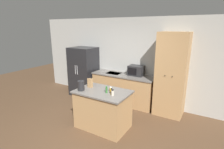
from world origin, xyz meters
TOP-DOWN VIEW (x-y plane):
  - ground_plane at (0.00, 0.00)m, footprint 14.00×14.00m
  - wall_back at (0.00, 2.33)m, footprint 7.20×0.06m
  - refrigerator at (-1.67, 1.94)m, footprint 0.85×0.74m
  - back_counter at (-0.16, 2.00)m, footprint 1.97×0.63m
  - pantry_cabinet at (1.26, 1.99)m, footprint 0.74×0.64m
  - kitchen_island at (0.08, 0.51)m, footprint 1.24×0.81m
  - microwave at (0.21, 2.11)m, footprint 0.44×0.34m
  - knife_block at (-0.33, 0.58)m, footprint 0.11×0.08m
  - spice_bottle_tall_dark at (0.26, 0.57)m, footprint 0.06×0.06m
  - spice_bottle_short_red at (0.41, 0.40)m, footprint 0.06×0.06m
  - spice_bottle_amber_oil at (0.21, 0.46)m, footprint 0.05×0.05m
  - spice_bottle_green_herb at (0.36, 0.44)m, footprint 0.04×0.04m
  - kettle at (-0.37, 0.29)m, footprint 0.16×0.16m

SIDE VIEW (x-z plane):
  - ground_plane at x=0.00m, z-range 0.00..0.00m
  - kitchen_island at x=0.08m, z-range 0.00..0.91m
  - back_counter at x=-0.16m, z-range 0.00..0.92m
  - refrigerator at x=-1.67m, z-range 0.00..1.66m
  - spice_bottle_tall_dark at x=0.26m, z-range 0.90..1.02m
  - spice_bottle_short_red at x=0.41m, z-range 0.90..1.04m
  - spice_bottle_green_herb at x=0.36m, z-range 0.90..1.04m
  - spice_bottle_amber_oil at x=0.21m, z-range 0.90..1.05m
  - kettle at x=-0.37m, z-range 0.89..1.15m
  - knife_block at x=-0.33m, z-range 0.86..1.19m
  - microwave at x=0.21m, z-range 0.91..1.21m
  - pantry_cabinet at x=1.26m, z-range 0.00..2.21m
  - wall_back at x=0.00m, z-range 0.00..2.60m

